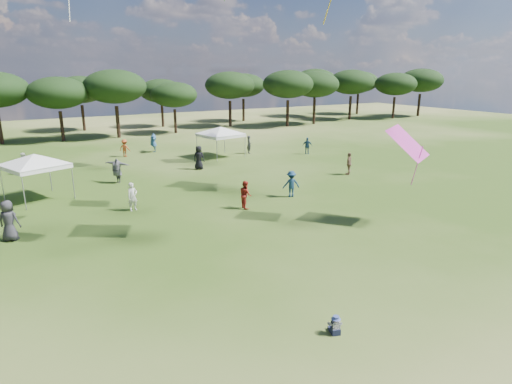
% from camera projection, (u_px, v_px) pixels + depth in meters
% --- Properties ---
extents(ground, '(140.00, 140.00, 0.00)m').
position_uv_depth(ground, '(399.00, 376.00, 10.71)').
color(ground, '#355018').
rests_on(ground, ground).
extents(tree_line, '(108.78, 17.63, 7.77)m').
position_uv_depth(tree_line, '(101.00, 88.00, 49.85)').
color(tree_line, black).
rests_on(tree_line, ground).
extents(tent_left, '(5.69, 5.69, 3.06)m').
position_uv_depth(tent_left, '(34.00, 156.00, 24.72)').
color(tent_left, gray).
rests_on(tent_left, ground).
extents(tent_right, '(6.42, 6.42, 2.97)m').
position_uv_depth(tent_right, '(220.00, 128.00, 37.39)').
color(tent_right, gray).
rests_on(tent_right, ground).
extents(toddler, '(0.43, 0.47, 0.58)m').
position_uv_depth(toddler, '(335.00, 326.00, 12.40)').
color(toddler, black).
rests_on(toddler, ground).
extents(festival_crowd, '(29.77, 20.92, 1.87)m').
position_uv_depth(festival_crowd, '(135.00, 166.00, 30.31)').
color(festival_crowd, navy).
rests_on(festival_crowd, ground).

